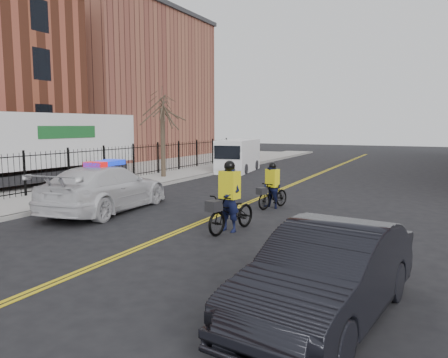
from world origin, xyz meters
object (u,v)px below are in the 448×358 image
at_px(semi_trailer, 38,145).
at_px(cyclist_far, 272,190).
at_px(dark_sedan, 328,274).
at_px(cyclist_near, 229,207).
at_px(police_cruiser, 106,188).
at_px(cargo_van, 238,156).

xyz_separation_m(semi_trailer, cyclist_far, (13.31, -0.78, -1.45)).
bearing_deg(semi_trailer, dark_sedan, -24.66).
height_order(dark_sedan, cyclist_far, cyclist_far).
xyz_separation_m(dark_sedan, cyclist_far, (-4.08, 8.74, -0.09)).
distance_m(dark_sedan, cyclist_near, 6.18).
bearing_deg(dark_sedan, semi_trailer, 159.75).
relative_size(police_cruiser, cargo_van, 1.13).
distance_m(cargo_van, semi_trailer, 12.74).
xyz_separation_m(dark_sedan, semi_trailer, (-17.39, 9.51, 1.37)).
bearing_deg(police_cruiser, cyclist_near, 165.55).
xyz_separation_m(cargo_van, semi_trailer, (-6.68, -10.80, 1.09)).
distance_m(cyclist_near, cyclist_far, 4.02).
distance_m(cargo_van, cyclist_near, 16.98).
xyz_separation_m(cargo_van, cyclist_near, (6.72, -15.59, -0.31)).
height_order(cargo_van, semi_trailer, semi_trailer).
relative_size(dark_sedan, cyclist_far, 2.62).
bearing_deg(dark_sedan, cargo_van, 126.24).
relative_size(dark_sedan, cyclist_near, 2.08).
xyz_separation_m(dark_sedan, cyclist_near, (-3.99, 4.72, -0.04)).
distance_m(dark_sedan, cargo_van, 22.96).
bearing_deg(cargo_van, cyclist_far, -68.66).
bearing_deg(cyclist_far, cyclist_near, -70.37).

